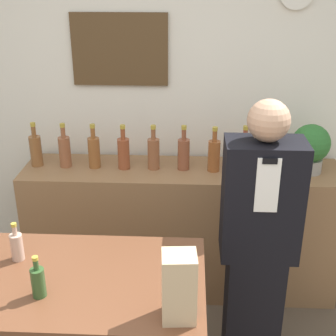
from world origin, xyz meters
name	(u,v)px	position (x,y,z in m)	size (l,w,h in m)	color
back_wall	(158,93)	(0.00, 2.00, 1.35)	(5.20, 0.09, 2.70)	silver
back_shelf	(182,229)	(0.17, 1.71, 0.46)	(2.11, 0.46, 0.92)	#8E6642
shopkeeper	(258,244)	(0.59, 1.03, 0.79)	(0.40, 0.25, 1.58)	black
potted_plant	(311,147)	(0.99, 1.71, 1.09)	(0.24, 0.24, 0.32)	#9E998E
paper_bag	(179,287)	(0.19, 0.28, 1.08)	(0.13, 0.12, 0.28)	tan
tape_dispenser	(185,308)	(0.21, 0.30, 0.96)	(0.09, 0.06, 0.07)	#2D66A8
counter_bottle_2	(17,246)	(-0.54, 0.62, 1.01)	(0.06, 0.06, 0.18)	tan
counter_bottle_3	(38,281)	(-0.37, 0.38, 1.01)	(0.06, 0.06, 0.18)	#2E4E25
shelf_bottle_0	(36,150)	(-0.80, 1.73, 1.03)	(0.08, 0.08, 0.30)	brown
shelf_bottle_1	(65,151)	(-0.60, 1.72, 1.03)	(0.08, 0.08, 0.30)	brown
shelf_bottle_2	(94,151)	(-0.41, 1.72, 1.03)	(0.08, 0.08, 0.30)	brown
shelf_bottle_3	(124,152)	(-0.21, 1.71, 1.03)	(0.08, 0.08, 0.30)	brown
shelf_bottle_4	(154,153)	(-0.02, 1.71, 1.03)	(0.08, 0.08, 0.30)	brown
shelf_bottle_5	(184,153)	(0.18, 1.71, 1.03)	(0.08, 0.08, 0.30)	brown
shelf_bottle_6	(214,155)	(0.38, 1.70, 1.03)	(0.08, 0.08, 0.30)	brown
shelf_bottle_7	(244,153)	(0.57, 1.73, 1.03)	(0.08, 0.08, 0.30)	brown
shelf_bottle_8	(275,156)	(0.77, 1.69, 1.03)	(0.08, 0.08, 0.30)	brown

